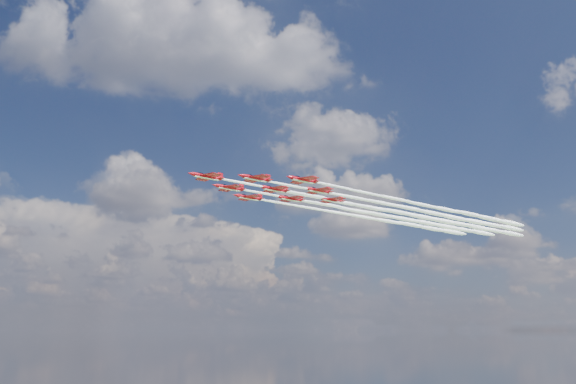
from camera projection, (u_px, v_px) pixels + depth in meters
name	position (u px, v px, depth m)	size (l,w,h in m)	color
jet_lead	(355.00, 204.00, 181.55)	(96.70, 68.30, 2.63)	#AB0915
jet_row2_port	(394.00, 205.00, 183.18)	(96.70, 68.30, 2.63)	#AB0915
jet_row2_starb	(365.00, 212.00, 193.21)	(96.70, 68.30, 2.63)	#AB0915
jet_row3_port	(432.00, 207.00, 184.80)	(96.70, 68.30, 2.63)	#AB0915
jet_row3_centre	(401.00, 213.00, 194.84)	(96.70, 68.30, 2.63)	#AB0915
jet_row3_starb	(373.00, 219.00, 204.88)	(96.70, 68.30, 2.63)	#AB0915
jet_row4_port	(437.00, 214.00, 196.47)	(96.70, 68.30, 2.63)	#AB0915
jet_row4_starb	(408.00, 220.00, 206.50)	(96.70, 68.30, 2.63)	#AB0915
jet_tail	(441.00, 220.00, 208.13)	(96.70, 68.30, 2.63)	#AB0915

